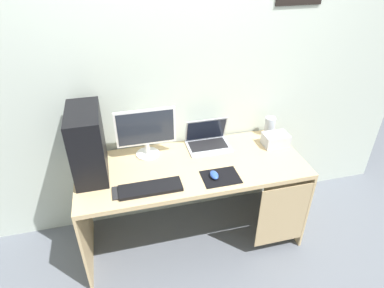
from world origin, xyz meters
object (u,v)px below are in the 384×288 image
Objects in this scene: pc_tower at (88,143)px; speaker at (270,126)px; projector at (276,140)px; mouse_left at (214,175)px; keyboard at (151,188)px; laptop at (208,141)px; cell_phone at (118,193)px; monitor at (146,132)px.

speaker is at bearing 6.96° from pc_tower.
mouse_left is (-0.61, -0.29, -0.03)m from projector.
pc_tower is 3.04× the size of speaker.
pc_tower reaches higher than keyboard.
pc_tower is 0.89m from mouse_left.
pc_tower is at bearing -171.09° from laptop.
laptop is at bearing -176.24° from speaker.
cell_phone is at bearing -60.72° from pc_tower.
pc_tower is at bearing 119.28° from cell_phone.
mouse_left reaches higher than cell_phone.
pc_tower reaches higher than projector.
cell_phone is (-1.29, -0.45, -0.08)m from speaker.
keyboard is 4.38× the size of mouse_left.
mouse_left is (-0.07, -0.41, -0.02)m from laptop.
speaker is 1.37m from cell_phone.
cell_phone is (-0.67, -0.01, -0.02)m from mouse_left.
laptop is 0.85m from cell_phone.
monitor is at bearing 174.08° from projector.
projector is at bearing -5.92° from monitor.
monitor is 4.62× the size of mouse_left.
monitor is 1.06× the size of keyboard.
pc_tower is 3.75× the size of cell_phone.
mouse_left reaches higher than keyboard.
pc_tower is at bearing 141.92° from keyboard.
pc_tower is 0.40m from cell_phone.
monitor is 0.51m from laptop.
monitor is at bearing -176.98° from speaker.
laptop is at bearing 79.78° from mouse_left.
keyboard is at bearing -38.08° from pc_tower.
speaker reaches higher than cell_phone.
keyboard is 0.22m from cell_phone.
pc_tower reaches higher than mouse_left.
cell_phone is (-1.27, -0.29, -0.04)m from projector.
laptop is at bearing 29.38° from cell_phone.
pc_tower is 0.52m from keyboard.
laptop is 1.68× the size of projector.
monitor is 2.22× the size of projector.
speaker is at bearing 3.02° from monitor.
mouse_left is (0.82, -0.27, -0.22)m from pc_tower.
keyboard is at bearing -177.45° from mouse_left.
pc_tower is at bearing -179.34° from projector.
projector is at bearing -13.10° from laptop.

